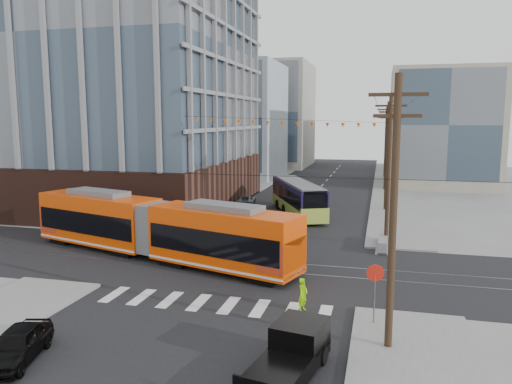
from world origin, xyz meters
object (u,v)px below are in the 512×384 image
black_sedan (17,345)px  pickup_truck (287,359)px  streetcar (156,229)px  city_bus (298,198)px

black_sedan → pickup_truck: bearing=-7.8°
pickup_truck → streetcar: bearing=140.8°
black_sedan → city_bus: bearing=66.1°
streetcar → city_bus: streetcar is taller
city_bus → black_sedan: (-5.61, -32.08, -1.00)m
pickup_truck → black_sedan: 10.41m
city_bus → pickup_truck: city_bus is taller
pickup_truck → black_sedan: (-10.35, -1.12, -0.17)m
pickup_truck → city_bus: bearing=109.3°
streetcar → pickup_truck: 17.79m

